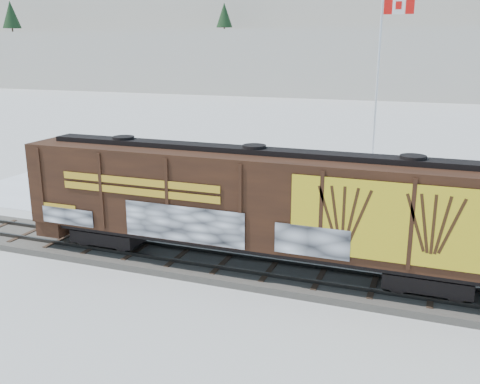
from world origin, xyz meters
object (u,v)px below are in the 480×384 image
at_px(hopper_railcar, 254,201).
at_px(car_dark, 407,224).
at_px(car_white, 375,219).
at_px(flagpole, 377,119).
at_px(car_silver, 245,208).

relative_size(hopper_railcar, car_dark, 4.22).
bearing_deg(car_white, hopper_railcar, 172.36).
xyz_separation_m(hopper_railcar, flagpole, (2.70, 15.68, 1.38)).
distance_m(flagpole, car_silver, 11.76).
relative_size(flagpole, car_silver, 2.43).
bearing_deg(car_silver, flagpole, -24.21).
distance_m(hopper_railcar, car_white, 7.70).
xyz_separation_m(hopper_railcar, car_silver, (-2.44, 5.71, -2.17)).
height_order(hopper_railcar, car_dark, hopper_railcar).
xyz_separation_m(hopper_railcar, car_dark, (5.46, 6.50, -2.34)).
height_order(hopper_railcar, car_silver, hopper_railcar).
xyz_separation_m(car_silver, car_white, (6.40, 0.51, -0.04)).
relative_size(car_silver, car_dark, 1.08).
xyz_separation_m(car_white, car_dark, (1.50, 0.29, -0.13)).
distance_m(hopper_railcar, car_silver, 6.57).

